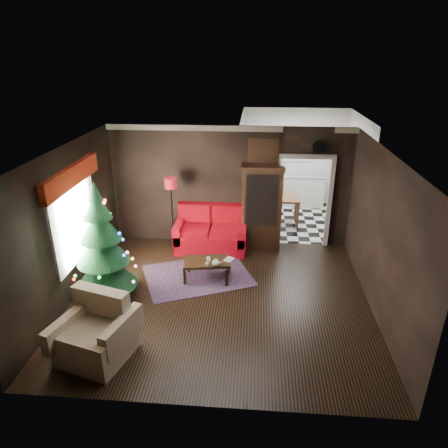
# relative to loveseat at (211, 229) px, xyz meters

# --- Properties ---
(floor) EXTENTS (5.50, 5.50, 0.00)m
(floor) POSITION_rel_loveseat_xyz_m (0.40, -2.05, -0.50)
(floor) COLOR black
(floor) RESTS_ON ground
(ceiling) EXTENTS (5.50, 5.50, 0.00)m
(ceiling) POSITION_rel_loveseat_xyz_m (0.40, -2.05, 2.30)
(ceiling) COLOR white
(ceiling) RESTS_ON ground
(wall_back) EXTENTS (5.50, 0.00, 5.50)m
(wall_back) POSITION_rel_loveseat_xyz_m (0.40, 0.45, 0.90)
(wall_back) COLOR black
(wall_back) RESTS_ON ground
(wall_front) EXTENTS (5.50, 0.00, 5.50)m
(wall_front) POSITION_rel_loveseat_xyz_m (0.40, -4.55, 0.90)
(wall_front) COLOR black
(wall_front) RESTS_ON ground
(wall_left) EXTENTS (0.00, 5.50, 5.50)m
(wall_left) POSITION_rel_loveseat_xyz_m (-2.35, -2.05, 0.90)
(wall_left) COLOR black
(wall_left) RESTS_ON ground
(wall_right) EXTENTS (0.00, 5.50, 5.50)m
(wall_right) POSITION_rel_loveseat_xyz_m (3.15, -2.05, 0.90)
(wall_right) COLOR black
(wall_right) RESTS_ON ground
(doorway) EXTENTS (1.10, 0.10, 2.10)m
(doorway) POSITION_rel_loveseat_xyz_m (2.10, 0.45, 0.55)
(doorway) COLOR white
(doorway) RESTS_ON ground
(left_window) EXTENTS (0.05, 1.60, 1.40)m
(left_window) POSITION_rel_loveseat_xyz_m (-2.31, -1.85, 0.95)
(left_window) COLOR white
(left_window) RESTS_ON wall_left
(valance) EXTENTS (0.12, 2.10, 0.35)m
(valance) POSITION_rel_loveseat_xyz_m (-2.23, -1.85, 1.77)
(valance) COLOR maroon
(valance) RESTS_ON wall_left
(kitchen_floor) EXTENTS (3.00, 3.00, 0.00)m
(kitchen_floor) POSITION_rel_loveseat_xyz_m (2.10, 1.95, -0.50)
(kitchen_floor) COLOR silver
(kitchen_floor) RESTS_ON ground
(kitchen_window) EXTENTS (0.70, 0.06, 0.70)m
(kitchen_window) POSITION_rel_loveseat_xyz_m (2.10, 3.40, 1.20)
(kitchen_window) COLOR white
(kitchen_window) RESTS_ON ground
(rug) EXTENTS (2.52, 2.21, 0.01)m
(rug) POSITION_rel_loveseat_xyz_m (-0.14, -1.24, -0.49)
(rug) COLOR #392D37
(rug) RESTS_ON ground
(loveseat) EXTENTS (1.70, 0.90, 1.00)m
(loveseat) POSITION_rel_loveseat_xyz_m (0.00, 0.00, 0.00)
(loveseat) COLOR maroon
(loveseat) RESTS_ON ground
(curio_cabinet) EXTENTS (0.90, 0.45, 1.90)m
(curio_cabinet) POSITION_rel_loveseat_xyz_m (1.15, 0.22, 0.45)
(curio_cabinet) COLOR black
(curio_cabinet) RESTS_ON ground
(floor_lamp) EXTENTS (0.35, 0.35, 1.77)m
(floor_lamp) POSITION_rel_loveseat_xyz_m (-0.89, 0.01, 0.33)
(floor_lamp) COLOR black
(floor_lamp) RESTS_ON ground
(christmas_tree) EXTENTS (1.50, 1.50, 2.22)m
(christmas_tree) POSITION_rel_loveseat_xyz_m (-1.78, -2.00, 0.55)
(christmas_tree) COLOR black
(christmas_tree) RESTS_ON ground
(armchair) EXTENTS (1.22, 1.22, 1.01)m
(armchair) POSITION_rel_loveseat_xyz_m (-1.32, -3.73, -0.04)
(armchair) COLOR tan
(armchair) RESTS_ON ground
(coffee_table) EXTENTS (0.98, 0.67, 0.41)m
(coffee_table) POSITION_rel_loveseat_xyz_m (0.07, -1.35, -0.28)
(coffee_table) COLOR black
(coffee_table) RESTS_ON rug
(teapot) EXTENTS (0.22, 0.22, 0.16)m
(teapot) POSITION_rel_loveseat_xyz_m (0.27, -1.57, 0.00)
(teapot) COLOR white
(teapot) RESTS_ON coffee_table
(cup_a) EXTENTS (0.08, 0.08, 0.07)m
(cup_a) POSITION_rel_loveseat_xyz_m (0.10, -1.33, -0.04)
(cup_a) COLOR white
(cup_a) RESTS_ON coffee_table
(cup_b) EXTENTS (0.08, 0.08, 0.06)m
(cup_b) POSITION_rel_loveseat_xyz_m (0.09, -1.53, -0.05)
(cup_b) COLOR white
(cup_b) RESTS_ON coffee_table
(book) EXTENTS (0.15, 0.08, 0.21)m
(book) POSITION_rel_loveseat_xyz_m (0.44, -1.24, 0.03)
(book) COLOR #9B7857
(book) RESTS_ON coffee_table
(wall_clock) EXTENTS (0.32, 0.32, 0.06)m
(wall_clock) POSITION_rel_loveseat_xyz_m (2.35, 0.40, 1.88)
(wall_clock) COLOR white
(wall_clock) RESTS_ON wall_back
(painting) EXTENTS (0.62, 0.05, 0.52)m
(painting) POSITION_rel_loveseat_xyz_m (1.15, 0.41, 1.75)
(painting) COLOR #A87D4A
(painting) RESTS_ON wall_back
(kitchen_counter) EXTENTS (1.80, 0.60, 0.90)m
(kitchen_counter) POSITION_rel_loveseat_xyz_m (2.10, 3.15, -0.05)
(kitchen_counter) COLOR white
(kitchen_counter) RESTS_ON ground
(kitchen_table) EXTENTS (0.70, 0.70, 0.75)m
(kitchen_table) POSITION_rel_loveseat_xyz_m (1.80, 1.65, -0.12)
(kitchen_table) COLOR brown
(kitchen_table) RESTS_ON ground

